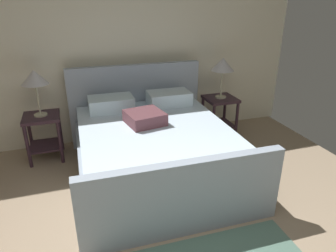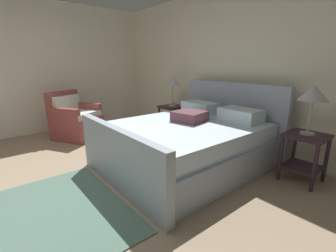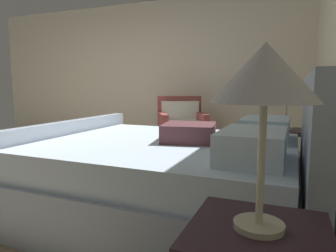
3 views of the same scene
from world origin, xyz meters
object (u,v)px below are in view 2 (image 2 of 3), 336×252
Objects in this scene: nightstand_right at (305,150)px; nightstand_left at (172,116)px; table_lamp_right at (314,94)px; armchair at (75,120)px; bed at (188,142)px; table_lamp_left at (173,82)px.

nightstand_left is at bearing 178.97° from nightstand_right.
nightstand_right is at bearing -135.00° from table_lamp_right.
bed is at bearing 17.88° from armchair.
table_lamp_right is 2.48m from table_lamp_left.
table_lamp_right is (0.00, 0.00, 0.67)m from nightstand_right.
nightstand_right is 3.89m from armchair.
table_lamp_left reaches higher than bed.
nightstand_left is 1.04× the size of table_lamp_left.
armchair is (-2.35, -0.76, 0.00)m from bed.
bed is 3.80× the size of table_lamp_left.
nightstand_right is 1.04× the size of table_lamp_left.
table_lamp_left reaches higher than nightstand_right.
table_lamp_left reaches higher than nightstand_left.
bed is 1.64m from table_lamp_left.
bed is 2.46m from armchair.
bed is at bearing -148.76° from table_lamp_right.
nightstand_left is (-1.24, 0.80, 0.06)m from bed.
nightstand_right is at bearing -1.03° from nightstand_left.
table_lamp_right is 2.57m from nightstand_left.
table_lamp_left is at bearing 104.04° from nightstand_left.
table_lamp_left is at bearing 54.49° from armchair.
table_lamp_left is at bearing 178.97° from nightstand_right.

